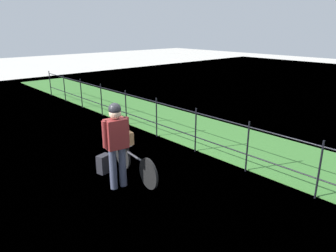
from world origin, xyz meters
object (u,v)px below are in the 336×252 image
object	(u,v)px
wooden_crate	(125,138)
bicycle_main	(134,163)
terrier_dog	(125,129)
backpack_on_paving	(104,164)
cyclist_person	(116,139)

from	to	relation	value
wooden_crate	bicycle_main	bearing A→B (deg)	-6.89
terrier_dog	backpack_on_paving	size ratio (longest dim) A/B	0.80
bicycle_main	cyclist_person	distance (m)	0.83
bicycle_main	wooden_crate	distance (m)	0.58
terrier_dog	cyclist_person	bearing A→B (deg)	-46.71
terrier_dog	backpack_on_paving	distance (m)	0.90
terrier_dog	cyclist_person	xyz separation A→B (m)	(0.48, -0.51, 0.04)
wooden_crate	terrier_dog	distance (m)	0.21
wooden_crate	backpack_on_paving	xyz separation A→B (m)	(-0.24, -0.39, -0.55)
bicycle_main	cyclist_person	bearing A→B (deg)	-76.00
bicycle_main	cyclist_person	world-z (taller)	cyclist_person
terrier_dog	cyclist_person	size ratio (longest dim) A/B	0.19
bicycle_main	terrier_dog	bearing A→B (deg)	173.11
bicycle_main	backpack_on_paving	bearing A→B (deg)	-151.21
bicycle_main	backpack_on_paving	world-z (taller)	bicycle_main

